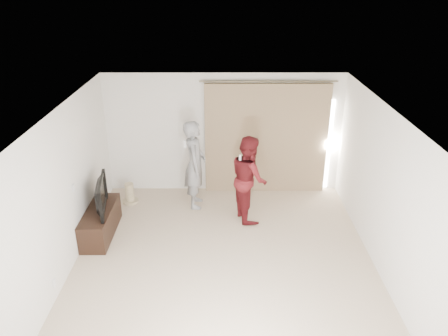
{
  "coord_description": "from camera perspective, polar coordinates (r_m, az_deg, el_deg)",
  "views": [
    {
      "loc": [
        -0.0,
        -6.02,
        4.44
      ],
      "look_at": [
        0.0,
        1.2,
        1.2
      ],
      "focal_mm": 35.0,
      "sensor_mm": 36.0,
      "label": 1
    }
  ],
  "objects": [
    {
      "name": "curtain",
      "position": [
        9.33,
        5.61,
        3.77
      ],
      "size": [
        2.8,
        0.11,
        2.46
      ],
      "color": "tan",
      "rests_on": "ground"
    },
    {
      "name": "tv",
      "position": [
        8.11,
        -16.26,
        -3.47
      ],
      "size": [
        0.31,
        1.02,
        0.58
      ],
      "primitive_type": "imported",
      "rotation": [
        0.0,
        0.0,
        1.74
      ],
      "color": "black",
      "rests_on": "tv_console"
    },
    {
      "name": "floor",
      "position": [
        7.48,
        -0.01,
        -12.23
      ],
      "size": [
        5.5,
        5.5,
        0.0
      ],
      "primitive_type": "plane",
      "color": "#C6B094",
      "rests_on": "ground"
    },
    {
      "name": "wall_back",
      "position": [
        9.31,
        -0.02,
        4.49
      ],
      "size": [
        5.0,
        0.04,
        2.6
      ],
      "primitive_type": "cube",
      "color": "white",
      "rests_on": "ground"
    },
    {
      "name": "wall_left",
      "position": [
        7.23,
        -20.26,
        -3.17
      ],
      "size": [
        0.04,
        5.5,
        2.6
      ],
      "color": "white",
      "rests_on": "ground"
    },
    {
      "name": "person_woman",
      "position": [
        8.35,
        3.28,
        -1.33
      ],
      "size": [
        0.84,
        0.96,
        1.69
      ],
      "color": "#591317",
      "rests_on": "ground"
    },
    {
      "name": "ceiling",
      "position": [
        6.29,
        -0.01,
        7.19
      ],
      "size": [
        5.0,
        5.5,
        0.01
      ],
      "primitive_type": "cube",
      "color": "silver",
      "rests_on": "wall_back"
    },
    {
      "name": "scratching_post",
      "position": [
        9.37,
        -12.19,
        -3.45
      ],
      "size": [
        0.33,
        0.33,
        0.44
      ],
      "color": "tan",
      "rests_on": "ground"
    },
    {
      "name": "tv_console",
      "position": [
        8.37,
        -15.82,
        -6.81
      ],
      "size": [
        0.46,
        1.34,
        0.52
      ],
      "primitive_type": "cube",
      "color": "black",
      "rests_on": "ground"
    },
    {
      "name": "person_man",
      "position": [
        8.78,
        -3.82,
        0.46
      ],
      "size": [
        0.45,
        0.67,
        1.83
      ],
      "color": "gray",
      "rests_on": "ground"
    }
  ]
}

